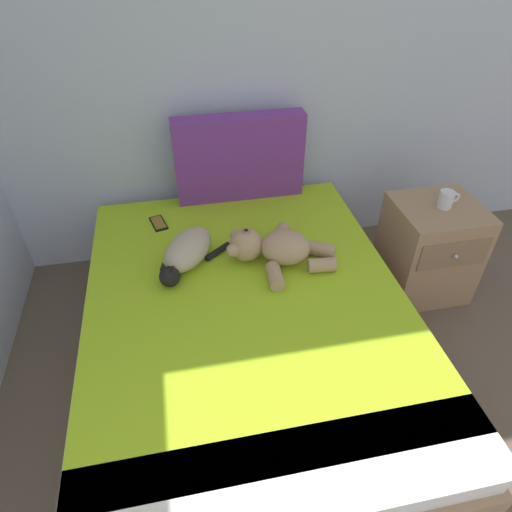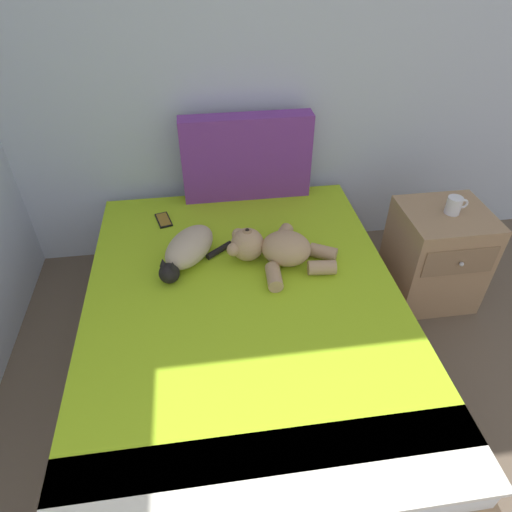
{
  "view_description": "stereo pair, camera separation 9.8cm",
  "coord_description": "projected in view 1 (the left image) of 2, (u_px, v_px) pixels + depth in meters",
  "views": [
    {
      "loc": [
        0.99,
        1.15,
        1.91
      ],
      "look_at": [
        1.32,
        2.8,
        0.56
      ],
      "focal_mm": 31.33,
      "sensor_mm": 36.0,
      "label": 1
    },
    {
      "loc": [
        1.09,
        1.14,
        1.91
      ],
      "look_at": [
        1.32,
        2.8,
        0.56
      ],
      "focal_mm": 31.33,
      "sensor_mm": 36.0,
      "label": 2
    }
  ],
  "objects": [
    {
      "name": "teddy_bear",
      "position": [
        274.0,
        248.0,
        2.23
      ],
      "size": [
        0.56,
        0.47,
        0.18
      ],
      "color": "tan",
      "rests_on": "bed"
    },
    {
      "name": "bed",
      "position": [
        248.0,
        333.0,
        2.21
      ],
      "size": [
        1.52,
        1.96,
        0.47
      ],
      "color": "#9E7A56",
      "rests_on": "ground_plane"
    },
    {
      "name": "cell_phone",
      "position": [
        158.0,
        223.0,
        2.52
      ],
      "size": [
        0.11,
        0.16,
        0.01
      ],
      "color": "black",
      "rests_on": "bed"
    },
    {
      "name": "cat",
      "position": [
        186.0,
        252.0,
        2.21
      ],
      "size": [
        0.39,
        0.4,
        0.15
      ],
      "color": "tan",
      "rests_on": "bed"
    },
    {
      "name": "nightstand",
      "position": [
        428.0,
        249.0,
        2.63
      ],
      "size": [
        0.47,
        0.46,
        0.59
      ],
      "color": "#9E7A56",
      "rests_on": "ground_plane"
    },
    {
      "name": "wall_back",
      "position": [
        371.0,
        36.0,
        2.49
      ],
      "size": [
        4.43,
        0.06,
        2.61
      ],
      "primitive_type": "cube",
      "color": "silver",
      "rests_on": "ground_plane"
    },
    {
      "name": "patterned_cushion",
      "position": [
        239.0,
        158.0,
        2.6
      ],
      "size": [
        0.75,
        0.12,
        0.51
      ],
      "color": "#72338C",
      "rests_on": "bed"
    },
    {
      "name": "mug",
      "position": [
        446.0,
        199.0,
        2.41
      ],
      "size": [
        0.12,
        0.08,
        0.09
      ],
      "color": "silver",
      "rests_on": "nightstand"
    },
    {
      "name": "ground_plane",
      "position": [
        493.0,
        474.0,
        1.89
      ],
      "size": [
        10.79,
        10.79,
        0.0
      ],
      "primitive_type": "plane",
      "color": "brown"
    }
  ]
}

